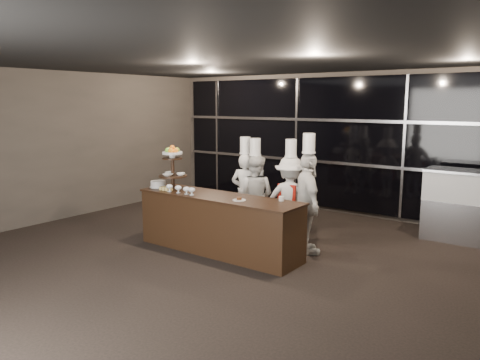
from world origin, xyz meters
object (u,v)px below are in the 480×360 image
Objects in this scene: chef_a at (245,191)px; chef_d at (308,203)px; display_case at (469,203)px; chef_c at (290,198)px; display_stand at (173,164)px; chef_b at (255,195)px; buffet_counter at (219,223)px; layer_cake at (158,184)px.

chef_a is 0.92× the size of chef_d.
display_case is 0.82× the size of chef_c.
display_case is (4.09, 2.96, -0.65)m from display_stand.
display_case is 3.66m from chef_b.
chef_c is at bearing 6.69° from chef_b.
chef_a is 0.26m from chef_b.
chef_d reaches higher than display_stand.
chef_a is at bearing 105.97° from buffet_counter.
chef_d is (2.17, 0.77, -0.52)m from display_stand.
display_case is at bearing 29.96° from chef_b.
display_stand is 0.48m from layer_cake.
buffet_counter is 9.47× the size of layer_cake.
chef_b is at bearing 44.08° from layer_cake.
chef_d is at bearing -15.31° from chef_a.
display_case is 0.76× the size of chef_d.
chef_b is at bearing -11.37° from chef_a.
chef_a reaches higher than layer_cake.
buffet_counter is 1.40m from layer_cake.
chef_a reaches higher than buffet_counter.
display_case is 3.86m from chef_a.
display_stand is at bearing -142.71° from chef_c.
display_case is at bearing 27.42° from chef_a.
chef_a is (0.97, 1.24, -0.20)m from layer_cake.
display_stand is 2.36m from chef_d.
layer_cake is 1.58m from chef_a.
layer_cake is at bearing -161.64° from chef_d.
chef_c reaches higher than chef_b.
buffet_counter is at bearing 0.01° from display_stand.
display_stand is at bearing -144.06° from display_case.
chef_b reaches higher than layer_cake.
chef_b is (0.25, -0.05, -0.02)m from chef_a.
buffet_counter is 1.96× the size of display_case.
chef_b is (-3.17, -1.83, 0.06)m from display_case.
chef_c is at bearing 33.61° from layer_cake.
chef_a is 1.01× the size of chef_b.
layer_cake is 0.21× the size of display_case.
chef_c reaches higher than display_stand.
chef_d is at bearing -16.09° from chef_b.
chef_d reaches higher than chef_b.
buffet_counter is at bearing -74.03° from chef_a.
display_stand is 0.39× the size of chef_d.
display_stand is (-1.00, -0.00, 0.87)m from buffet_counter.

